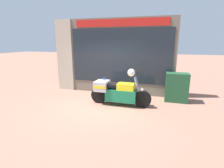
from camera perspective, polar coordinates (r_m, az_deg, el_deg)
ground_plane at (r=6.87m, az=-4.31°, el=-7.02°), size 60.00×60.00×0.00m
shop_building at (r=8.47m, az=-2.27°, el=9.03°), size 5.71×0.55×3.46m
window_display at (r=8.50m, az=2.54°, el=0.44°), size 4.42×0.30×2.02m
paramedic_motorcycle at (r=6.79m, az=1.57°, el=-2.53°), size 2.39×0.64×1.17m
utility_cabinet at (r=7.64m, az=20.33°, el=-1.05°), size 0.90×0.54×1.19m
white_helmet at (r=6.49m, az=6.33°, el=3.72°), size 0.28×0.28×0.28m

